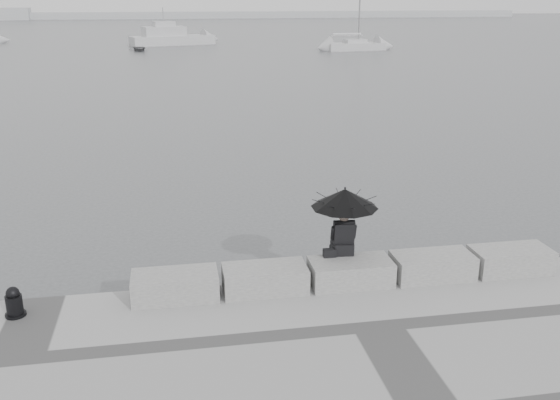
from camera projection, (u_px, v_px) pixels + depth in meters
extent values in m
plane|color=#45474A|center=(343.00, 296.00, 12.87)|extent=(360.00, 360.00, 0.00)
cube|color=slate|center=(175.00, 286.00, 11.65)|extent=(1.60, 0.80, 0.50)
cube|color=slate|center=(265.00, 279.00, 11.93)|extent=(1.60, 0.80, 0.50)
cube|color=slate|center=(351.00, 272.00, 12.21)|extent=(1.60, 0.80, 0.50)
cube|color=slate|center=(432.00, 266.00, 12.50)|extent=(1.60, 0.80, 0.50)
cube|color=slate|center=(510.00, 260.00, 12.78)|extent=(1.60, 0.80, 0.50)
sphere|color=#726056|center=(344.00, 216.00, 12.25)|extent=(0.21, 0.21, 0.21)
cylinder|color=black|center=(344.00, 213.00, 12.22)|extent=(0.02, 0.02, 1.00)
cone|color=black|center=(345.00, 198.00, 12.12)|extent=(1.33, 1.33, 0.38)
sphere|color=black|center=(345.00, 188.00, 12.06)|extent=(0.04, 0.04, 0.04)
cube|color=black|center=(330.00, 253.00, 12.30)|extent=(0.25, 0.14, 0.16)
cylinder|color=black|center=(16.00, 315.00, 11.06)|extent=(0.36, 0.36, 0.06)
cylinder|color=black|center=(15.00, 306.00, 11.01)|extent=(0.29, 0.29, 0.40)
sphere|color=black|center=(13.00, 293.00, 10.93)|extent=(0.23, 0.23, 0.23)
cube|color=#ACAFB1|center=(178.00, 15.00, 157.48)|extent=(180.00, 6.00, 1.60)
cube|color=#BBBBBD|center=(355.00, 47.00, 68.79)|extent=(6.71, 3.08, 0.90)
cube|color=#BBBBBD|center=(355.00, 41.00, 68.60)|extent=(2.43, 1.84, 0.50)
cylinder|color=gray|center=(355.00, 35.00, 68.40)|extent=(3.64, 0.49, 0.10)
cube|color=#BBBBBD|center=(173.00, 41.00, 75.96)|extent=(10.48, 5.83, 1.20)
cube|color=#BBBBBD|center=(172.00, 31.00, 75.61)|extent=(5.49, 3.67, 1.20)
cube|color=#BBBBBD|center=(172.00, 24.00, 75.33)|extent=(2.90, 2.31, 0.60)
cylinder|color=gray|center=(171.00, 14.00, 74.98)|extent=(0.08, 0.08, 1.60)
imported|color=slate|center=(139.00, 49.00, 68.14)|extent=(3.12, 1.77, 0.50)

